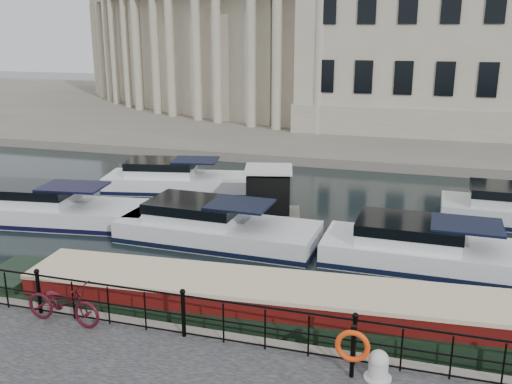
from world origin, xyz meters
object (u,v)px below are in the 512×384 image
at_px(bicycle, 63,303).
at_px(mooring_bollard, 378,366).
at_px(life_ring_post, 353,347).
at_px(harbour_hut, 268,195).
at_px(narrowboat, 278,313).

relative_size(bicycle, mooring_bollard, 3.19).
height_order(bicycle, life_ring_post, life_ring_post).
distance_m(mooring_bollard, life_ring_post, 0.71).
distance_m(bicycle, life_ring_post, 7.14).
bearing_deg(life_ring_post, harbour_hut, 113.56).
relative_size(narrowboat, harbour_hut, 5.59).
relative_size(bicycle, harbour_hut, 0.67).
height_order(narrowboat, harbour_hut, harbour_hut).
bearing_deg(bicycle, harbour_hut, -7.73).
xyz_separation_m(bicycle, life_ring_post, (7.13, -0.30, 0.20)).
bearing_deg(bicycle, life_ring_post, -89.38).
bearing_deg(narrowboat, harbour_hut, 103.06).
xyz_separation_m(mooring_bollard, harbour_hut, (-5.54, 11.32, 0.10)).
bearing_deg(harbour_hut, life_ring_post, -80.42).
bearing_deg(harbour_hut, narrowboat, -86.82).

